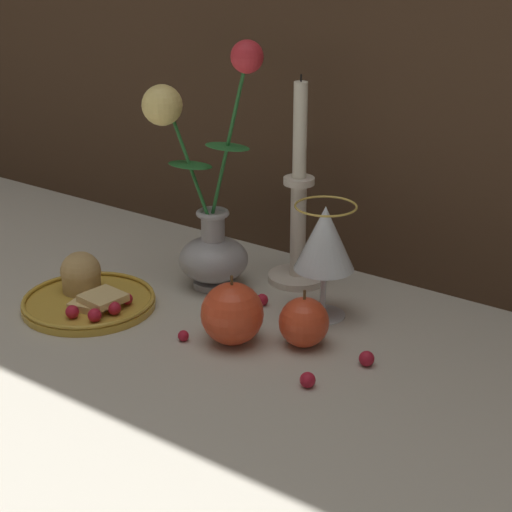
# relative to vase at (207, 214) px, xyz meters

# --- Properties ---
(ground_plane) EXTENTS (2.40, 2.40, 0.00)m
(ground_plane) POSITION_rel_vase_xyz_m (0.10, -0.08, -0.11)
(ground_plane) COLOR #B7B2A3
(ground_plane) RESTS_ON ground
(vase) EXTENTS (0.19, 0.10, 0.36)m
(vase) POSITION_rel_vase_xyz_m (0.00, 0.00, 0.00)
(vase) COLOR #A3A3A8
(vase) RESTS_ON ground_plane
(plate_with_pastries) EXTENTS (0.19, 0.19, 0.07)m
(plate_with_pastries) POSITION_rel_vase_xyz_m (-0.09, -0.15, -0.09)
(plate_with_pastries) COLOR gold
(plate_with_pastries) RESTS_ON ground_plane
(wine_glass) EXTENTS (0.08, 0.08, 0.16)m
(wine_glass) POSITION_rel_vase_xyz_m (0.19, 0.01, -0.00)
(wine_glass) COLOR silver
(wine_glass) RESTS_ON ground_plane
(candlestick) EXTENTS (0.09, 0.09, 0.31)m
(candlestick) POSITION_rel_vase_xyz_m (0.10, 0.09, -0.01)
(candlestick) COLOR silver
(candlestick) RESTS_ON ground_plane
(apple_beside_vase) EXTENTS (0.08, 0.08, 0.09)m
(apple_beside_vase) POSITION_rel_vase_xyz_m (0.14, -0.12, -0.07)
(apple_beside_vase) COLOR #D14223
(apple_beside_vase) RESTS_ON ground_plane
(apple_near_glass) EXTENTS (0.06, 0.06, 0.08)m
(apple_near_glass) POSITION_rel_vase_xyz_m (0.22, -0.07, -0.08)
(apple_near_glass) COLOR #D14223
(apple_near_glass) RESTS_ON ground_plane
(berry_near_plate) EXTENTS (0.02, 0.02, 0.02)m
(berry_near_plate) POSITION_rel_vase_xyz_m (0.31, -0.08, -0.10)
(berry_near_plate) COLOR #AD192D
(berry_near_plate) RESTS_ON ground_plane
(berry_front_center) EXTENTS (0.02, 0.02, 0.02)m
(berry_front_center) POSITION_rel_vase_xyz_m (0.11, -0.01, -0.10)
(berry_front_center) COLOR #AD192D
(berry_front_center) RESTS_ON ground_plane
(berry_by_glass_stem) EXTENTS (0.02, 0.02, 0.02)m
(berry_by_glass_stem) POSITION_rel_vase_xyz_m (0.28, -0.16, -0.10)
(berry_by_glass_stem) COLOR #AD192D
(berry_by_glass_stem) RESTS_ON ground_plane
(berry_under_candlestick) EXTENTS (0.01, 0.01, 0.01)m
(berry_under_candlestick) POSITION_rel_vase_xyz_m (0.09, -0.16, -0.10)
(berry_under_candlestick) COLOR #AD192D
(berry_under_candlestick) RESTS_ON ground_plane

